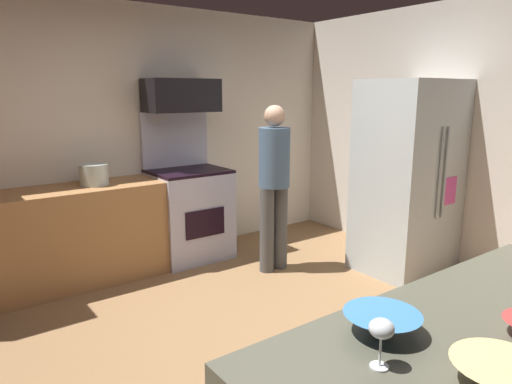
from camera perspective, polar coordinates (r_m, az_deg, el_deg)
The scene contains 12 objects.
ground_plane at distance 3.35m, azimuth 1.57°, elevation -19.21°, with size 5.20×4.80×0.02m, color olive.
wall_back at distance 4.93m, azimuth -15.34°, elevation 6.76°, with size 5.20×0.12×2.60m, color beige.
wall_right at distance 4.87m, azimuth 26.16°, elevation 5.87°, with size 0.12×4.80×2.60m, color beige.
lower_cabinet_run at distance 4.50m, azimuth -23.80°, elevation -5.42°, with size 2.40×0.60×0.90m, color #A16E41.
oven_range at distance 4.92m, azimuth -8.30°, elevation -2.21°, with size 0.76×0.65×1.54m.
microwave at distance 4.85m, azimuth -9.22°, elevation 11.71°, with size 0.74×0.38×0.33m, color black.
refrigerator at distance 4.71m, azimuth 18.24°, elevation 1.73°, with size 0.89×0.73×1.85m.
person_cook at distance 4.44m, azimuth 2.25°, elevation 1.48°, with size 0.31×0.30×1.62m.
mixing_bowl_small at distance 1.75m, azimuth 15.30°, elevation -15.41°, with size 0.28×0.28×0.08m, color #3876B5.
mixing_bowl_prep at distance 1.59m, azimuth 28.01°, elevation -19.43°, with size 0.29×0.29×0.08m, color #E2C779.
wine_glass_mid at distance 1.52m, azimuth 15.26°, elevation -16.24°, with size 0.08×0.08×0.16m.
stock_pot at distance 4.47m, azimuth -19.42°, elevation 2.05°, with size 0.26×0.26×0.19m, color #B3C2BD.
Camera 1 is at (-1.76, -2.25, 1.74)m, focal length 32.32 mm.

